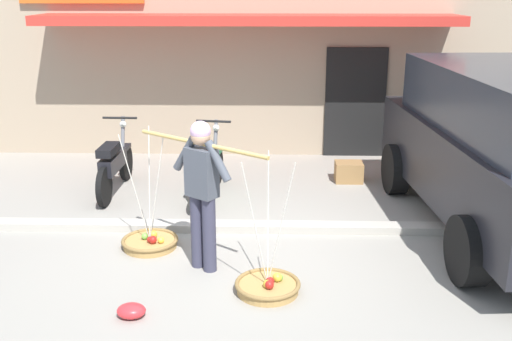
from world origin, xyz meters
name	(u,v)px	position (x,y,z in m)	size (l,w,h in m)	color
ground_plane	(235,253)	(0.00, 0.00, 0.00)	(90.00, 90.00, 0.00)	gray
sidewalk_curb	(238,227)	(0.00, 0.70, 0.05)	(20.00, 0.24, 0.10)	#AEA89C
fruit_vendor	(202,186)	(-0.32, -0.38, 0.98)	(1.47, 1.10, 1.70)	#38384C
fruit_basket_left_side	(150,242)	(-1.04, 0.15, 0.07)	(0.69, 0.69, 1.45)	#B2894C
fruit_basket_right_side	(268,286)	(0.40, -0.92, 0.07)	(0.69, 0.69, 1.45)	#B2894C
motorcycle_nearest_shop	(114,164)	(-1.95, 2.13, 0.45)	(0.54, 1.82, 1.09)	black
motorcycle_second_in_row	(207,169)	(-0.52, 1.93, 0.45)	(0.54, 1.82, 1.09)	black
parked_truck	(506,146)	(3.37, 0.81, 1.13)	(2.39, 4.91, 2.10)	black
storefront_building	(253,31)	(0.01, 6.83, 2.10)	(13.00, 6.00, 4.20)	tan
plastic_litter_bag	(131,311)	(-0.90, -1.45, 0.07)	(0.28, 0.22, 0.14)	red
wooden_crate	(349,172)	(1.69, 2.78, 0.16)	(0.44, 0.36, 0.32)	olive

